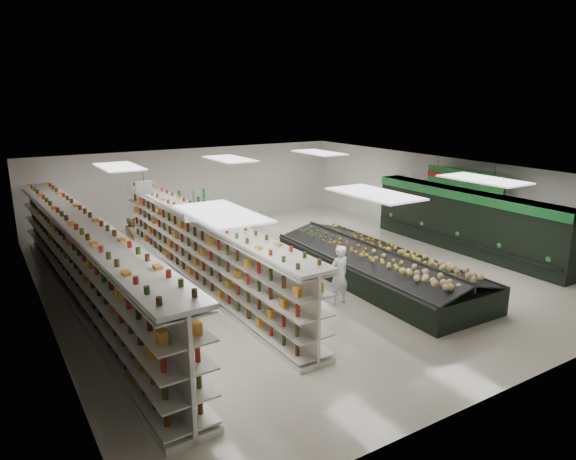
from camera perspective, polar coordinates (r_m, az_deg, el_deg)
floor at (r=16.43m, az=-0.13°, el=-4.58°), size 16.00×16.00×0.00m
ceiling at (r=15.66m, az=-0.14°, el=6.53°), size 14.00×16.00×0.02m
wall_back at (r=23.02m, az=-10.66°, el=4.94°), size 14.00×0.02×3.20m
wall_front at (r=10.39m, az=23.94°, el=-8.37°), size 14.00×0.02×3.20m
wall_left at (r=13.80m, az=-25.77°, el=-2.95°), size 0.02×16.00×3.20m
wall_right at (r=20.44m, az=16.86°, el=3.31°), size 0.02×16.00×3.20m
produce_wall_case at (r=19.21m, az=19.16°, el=1.32°), size 0.93×8.00×2.20m
aisle_sign_near at (r=12.30m, az=-10.39°, el=1.85°), size 0.52×0.06×0.75m
aisle_sign_far at (r=16.03m, az=-15.69°, el=4.55°), size 0.52×0.06×0.75m
hortifruti_banner at (r=18.73m, az=18.97°, el=5.41°), size 0.12×3.20×0.95m
gondola_left at (r=14.42m, az=-21.51°, el=-3.95°), size 1.59×13.55×2.34m
gondola_center at (r=15.48m, az=-9.67°, el=-2.27°), size 1.02×12.12×2.10m
produce_island at (r=15.65m, az=9.80°, el=-3.89°), size 2.80×7.37×1.09m
soda_endcap at (r=20.53m, az=-10.83°, el=1.59°), size 1.40×0.98×1.75m
shopper_main at (r=13.75m, az=5.68°, el=-4.99°), size 0.62×0.42×1.64m
shopper_background at (r=18.39m, az=-16.84°, el=-0.68°), size 0.71×0.84×1.49m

